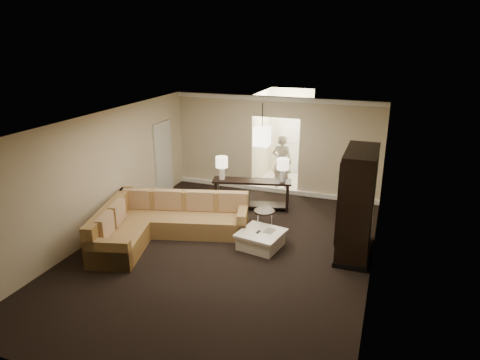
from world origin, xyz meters
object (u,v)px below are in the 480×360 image
at_px(coffee_table, 261,239).
at_px(drink_table, 264,217).
at_px(armoire, 357,205).
at_px(sectional_sofa, 162,223).
at_px(console_table, 252,192).
at_px(person, 282,159).

height_order(coffee_table, drink_table, drink_table).
bearing_deg(armoire, sectional_sofa, -169.79).
bearing_deg(drink_table, coffee_table, -79.03).
height_order(coffee_table, console_table, console_table).
relative_size(coffee_table, armoire, 0.46).
xyz_separation_m(coffee_table, drink_table, (-0.12, 0.62, 0.24)).
bearing_deg(coffee_table, console_table, 113.54).
relative_size(sectional_sofa, coffee_table, 3.10).
bearing_deg(sectional_sofa, console_table, 44.68).
bearing_deg(drink_table, person, 97.50).
relative_size(console_table, armoire, 0.93).
height_order(sectional_sofa, coffee_table, sectional_sofa).
relative_size(sectional_sofa, drink_table, 5.40).
relative_size(sectional_sofa, console_table, 1.53).
bearing_deg(sectional_sofa, person, 52.39).
distance_m(console_table, person, 1.86).
bearing_deg(console_table, person, 65.79).
height_order(armoire, person, armoire).
bearing_deg(drink_table, armoire, -5.66).
xyz_separation_m(sectional_sofa, coffee_table, (2.25, 0.33, -0.18)).
height_order(sectional_sofa, person, person).
bearing_deg(sectional_sofa, drink_table, 9.01).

